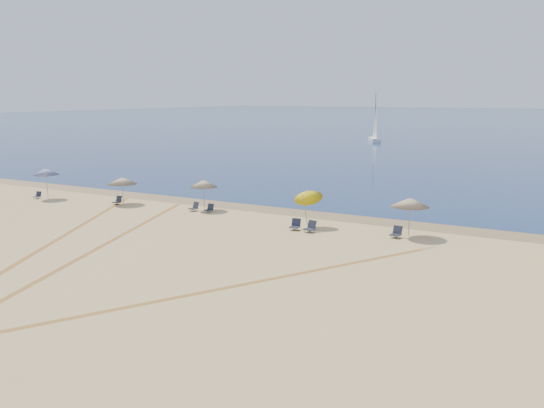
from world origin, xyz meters
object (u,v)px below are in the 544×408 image
at_px(chair_0, 38,195).
at_px(chair_5, 311,227).
at_px(chair_2, 194,207).
at_px(chair_6, 396,232).
at_px(umbrella_3, 308,195).
at_px(chair_3, 210,208).
at_px(sailboat_1, 375,127).
at_px(umbrella_4, 410,202).
at_px(chair_4, 295,225).
at_px(umbrella_0, 46,172).
at_px(umbrella_1, 122,181).
at_px(umbrella_2, 204,183).
at_px(chair_1, 118,201).

distance_m(chair_0, chair_5, 25.63).
relative_size(chair_2, chair_6, 1.00).
bearing_deg(umbrella_3, chair_3, 175.02).
bearing_deg(chair_5, sailboat_1, 117.79).
height_order(umbrella_4, chair_3, umbrella_4).
distance_m(chair_3, chair_4, 8.46).
distance_m(umbrella_3, umbrella_4, 6.76).
xyz_separation_m(umbrella_0, sailboat_1, (5.06, 72.90, 0.49)).
xyz_separation_m(chair_0, chair_6, (30.92, 1.23, 0.05)).
bearing_deg(umbrella_1, chair_5, -5.24).
distance_m(chair_5, chair_6, 5.43).
bearing_deg(chair_5, umbrella_2, 177.64).
xyz_separation_m(umbrella_1, chair_6, (22.75, -0.40, -1.58)).
bearing_deg(sailboat_1, chair_2, -109.17).
bearing_deg(umbrella_2, chair_5, -15.01).
bearing_deg(chair_0, umbrella_0, 18.78).
bearing_deg(chair_6, chair_3, -174.42).
xyz_separation_m(umbrella_3, chair_0, (-24.75, -1.44, -1.90)).
bearing_deg(chair_2, chair_3, 23.13).
distance_m(umbrella_2, umbrella_3, 9.48).
xyz_separation_m(chair_0, sailboat_1, (5.81, 73.32, 2.53)).
xyz_separation_m(umbrella_2, chair_2, (-0.38, -0.77, -1.74)).
xyz_separation_m(umbrella_4, chair_2, (-16.51, 0.07, -1.85)).
bearing_deg(chair_4, umbrella_1, 167.61).
relative_size(umbrella_1, sailboat_1, 0.25).
height_order(chair_2, chair_5, chair_5).
xyz_separation_m(umbrella_3, chair_3, (-8.47, 0.74, -1.88)).
bearing_deg(umbrella_4, chair_6, -128.72).
distance_m(umbrella_4, sailboat_1, 75.85).
xyz_separation_m(umbrella_1, sailboat_1, (-2.36, 71.68, 0.90)).
relative_size(umbrella_0, chair_6, 3.40).
bearing_deg(umbrella_0, umbrella_1, 9.29).
distance_m(chair_2, chair_4, 9.69).
relative_size(umbrella_0, chair_1, 3.96).
distance_m(umbrella_0, chair_2, 14.47).
xyz_separation_m(chair_0, chair_1, (7.93, 1.25, 0.03)).
distance_m(umbrella_1, sailboat_1, 71.73).
bearing_deg(chair_5, umbrella_1, -172.59).
height_order(umbrella_1, chair_3, umbrella_1).
height_order(umbrella_2, chair_0, umbrella_2).
xyz_separation_m(chair_2, chair_5, (10.64, -1.98, 0.03)).
distance_m(chair_4, sailboat_1, 75.58).
bearing_deg(chair_0, umbrella_1, 0.82).
height_order(umbrella_0, chair_5, umbrella_0).
distance_m(umbrella_0, chair_1, 7.51).
bearing_deg(chair_0, chair_3, -2.85).
bearing_deg(chair_5, chair_3, 179.68).
bearing_deg(chair_3, sailboat_1, 98.34).
height_order(umbrella_2, umbrella_3, umbrella_3).
bearing_deg(chair_5, umbrella_0, -168.24).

